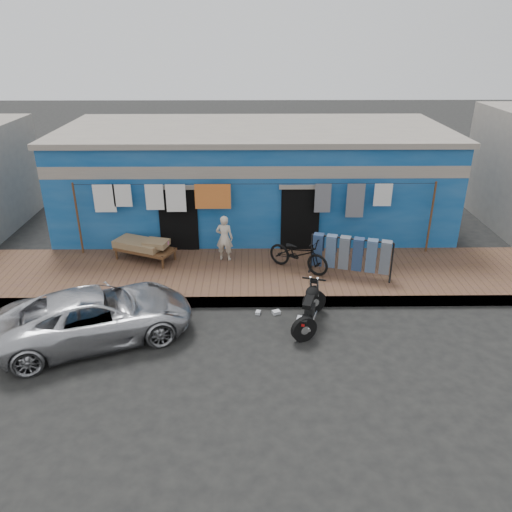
{
  "coord_description": "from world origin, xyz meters",
  "views": [
    {
      "loc": [
        -0.13,
        -9.02,
        6.2
      ],
      "look_at": [
        0.0,
        2.0,
        1.15
      ],
      "focal_mm": 35.0,
      "sensor_mm": 36.0,
      "label": 1
    }
  ],
  "objects_px": {
    "charpoy": "(145,250)",
    "jeans_rack": "(351,255)",
    "car": "(97,315)",
    "motorcycle": "(310,307)",
    "bicycle": "(299,250)",
    "seated_person": "(224,238)"
  },
  "relations": [
    {
      "from": "car",
      "to": "motorcycle",
      "type": "relative_size",
      "value": 2.52
    },
    {
      "from": "seated_person",
      "to": "bicycle",
      "type": "height_order",
      "value": "seated_person"
    },
    {
      "from": "car",
      "to": "jeans_rack",
      "type": "bearing_deg",
      "value": -88.07
    },
    {
      "from": "bicycle",
      "to": "motorcycle",
      "type": "bearing_deg",
      "value": -144.01
    },
    {
      "from": "motorcycle",
      "to": "jeans_rack",
      "type": "height_order",
      "value": "jeans_rack"
    },
    {
      "from": "car",
      "to": "charpoy",
      "type": "relative_size",
      "value": 2.17
    },
    {
      "from": "car",
      "to": "jeans_rack",
      "type": "xyz_separation_m",
      "value": [
        5.95,
        2.6,
        0.19
      ]
    },
    {
      "from": "bicycle",
      "to": "charpoy",
      "type": "height_order",
      "value": "bicycle"
    },
    {
      "from": "bicycle",
      "to": "motorcycle",
      "type": "distance_m",
      "value": 2.44
    },
    {
      "from": "seated_person",
      "to": "bicycle",
      "type": "distance_m",
      "value": 2.11
    },
    {
      "from": "seated_person",
      "to": "charpoy",
      "type": "bearing_deg",
      "value": 8.61
    },
    {
      "from": "bicycle",
      "to": "charpoy",
      "type": "distance_m",
      "value": 4.31
    },
    {
      "from": "bicycle",
      "to": "seated_person",
      "type": "bearing_deg",
      "value": 106.84
    },
    {
      "from": "bicycle",
      "to": "jeans_rack",
      "type": "distance_m",
      "value": 1.38
    },
    {
      "from": "motorcycle",
      "to": "jeans_rack",
      "type": "bearing_deg",
      "value": 75.7
    },
    {
      "from": "motorcycle",
      "to": "charpoy",
      "type": "distance_m",
      "value": 5.3
    },
    {
      "from": "motorcycle",
      "to": "bicycle",
      "type": "bearing_deg",
      "value": 107.86
    },
    {
      "from": "car",
      "to": "seated_person",
      "type": "height_order",
      "value": "seated_person"
    },
    {
      "from": "charpoy",
      "to": "jeans_rack",
      "type": "distance_m",
      "value": 5.68
    },
    {
      "from": "motorcycle",
      "to": "charpoy",
      "type": "bearing_deg",
      "value": 160.74
    },
    {
      "from": "charpoy",
      "to": "bicycle",
      "type": "bearing_deg",
      "value": -9.52
    },
    {
      "from": "car",
      "to": "jeans_rack",
      "type": "height_order",
      "value": "jeans_rack"
    }
  ]
}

